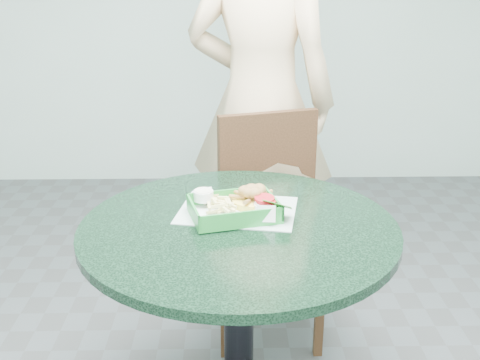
{
  "coord_description": "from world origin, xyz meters",
  "views": [
    {
      "loc": [
        -0.03,
        -1.55,
        1.49
      ],
      "look_at": [
        0.01,
        0.1,
        0.87
      ],
      "focal_mm": 42.0,
      "sensor_mm": 36.0,
      "label": 1
    }
  ],
  "objects_px": {
    "crab_sandwich": "(256,203)",
    "cafe_table": "(239,278)",
    "food_basket": "(234,218)",
    "sauce_ramekin": "(209,198)",
    "diner_person": "(261,50)",
    "dining_chair": "(269,209)"
  },
  "relations": [
    {
      "from": "diner_person",
      "to": "food_basket",
      "type": "relative_size",
      "value": 8.87
    },
    {
      "from": "diner_person",
      "to": "food_basket",
      "type": "distance_m",
      "value": 0.99
    },
    {
      "from": "food_basket",
      "to": "sauce_ramekin",
      "type": "distance_m",
      "value": 0.12
    },
    {
      "from": "food_basket",
      "to": "sauce_ramekin",
      "type": "bearing_deg",
      "value": 134.66
    },
    {
      "from": "cafe_table",
      "to": "crab_sandwich",
      "type": "xyz_separation_m",
      "value": [
        0.06,
        0.09,
        0.22
      ]
    },
    {
      "from": "crab_sandwich",
      "to": "sauce_ramekin",
      "type": "bearing_deg",
      "value": 165.59
    },
    {
      "from": "cafe_table",
      "to": "dining_chair",
      "type": "height_order",
      "value": "dining_chair"
    },
    {
      "from": "food_basket",
      "to": "sauce_ramekin",
      "type": "xyz_separation_m",
      "value": [
        -0.08,
        0.08,
        0.03
      ]
    },
    {
      "from": "food_basket",
      "to": "crab_sandwich",
      "type": "xyz_separation_m",
      "value": [
        0.07,
        0.04,
        0.03
      ]
    },
    {
      "from": "cafe_table",
      "to": "sauce_ramekin",
      "type": "height_order",
      "value": "sauce_ramekin"
    },
    {
      "from": "crab_sandwich",
      "to": "food_basket",
      "type": "bearing_deg",
      "value": -149.48
    },
    {
      "from": "cafe_table",
      "to": "crab_sandwich",
      "type": "height_order",
      "value": "crab_sandwich"
    },
    {
      "from": "dining_chair",
      "to": "food_basket",
      "type": "height_order",
      "value": "dining_chair"
    },
    {
      "from": "cafe_table",
      "to": "dining_chair",
      "type": "bearing_deg",
      "value": 77.8
    },
    {
      "from": "cafe_table",
      "to": "food_basket",
      "type": "height_order",
      "value": "food_basket"
    },
    {
      "from": "sauce_ramekin",
      "to": "food_basket",
      "type": "bearing_deg",
      "value": -45.34
    },
    {
      "from": "diner_person",
      "to": "crab_sandwich",
      "type": "bearing_deg",
      "value": 102.38
    },
    {
      "from": "food_basket",
      "to": "sauce_ramekin",
      "type": "relative_size",
      "value": 4.14
    },
    {
      "from": "cafe_table",
      "to": "sauce_ramekin",
      "type": "xyz_separation_m",
      "value": [
        -0.09,
        0.13,
        0.22
      ]
    },
    {
      "from": "crab_sandwich",
      "to": "cafe_table",
      "type": "bearing_deg",
      "value": -122.0
    },
    {
      "from": "food_basket",
      "to": "cafe_table",
      "type": "bearing_deg",
      "value": -74.05
    },
    {
      "from": "dining_chair",
      "to": "crab_sandwich",
      "type": "relative_size",
      "value": 7.28
    }
  ]
}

